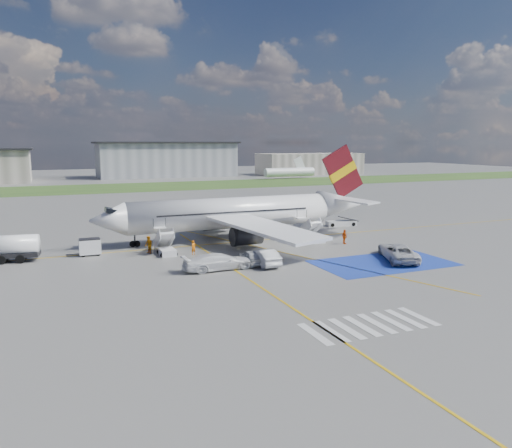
# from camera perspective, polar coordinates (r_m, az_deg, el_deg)

# --- Properties ---
(ground) EXTENTS (400.00, 400.00, 0.00)m
(ground) POSITION_cam_1_polar(r_m,az_deg,el_deg) (50.90, 2.54, -4.55)
(ground) COLOR #60605E
(ground) RESTS_ON ground
(grass_strip) EXTENTS (400.00, 30.00, 0.01)m
(grass_strip) POSITION_cam_1_polar(r_m,az_deg,el_deg) (141.70, -14.33, 4.07)
(grass_strip) COLOR #2D4C1E
(grass_strip) RESTS_ON ground
(taxiway_line_main) EXTENTS (120.00, 0.20, 0.01)m
(taxiway_line_main) POSITION_cam_1_polar(r_m,az_deg,el_deg) (61.67, -2.28, -2.09)
(taxiway_line_main) COLOR gold
(taxiway_line_main) RESTS_ON ground
(taxiway_line_cross) EXTENTS (0.20, 60.00, 0.01)m
(taxiway_line_cross) POSITION_cam_1_polar(r_m,az_deg,el_deg) (40.13, 2.27, -8.35)
(taxiway_line_cross) COLOR gold
(taxiway_line_cross) RESTS_ON ground
(taxiway_line_diag) EXTENTS (20.71, 56.45, 0.01)m
(taxiway_line_diag) POSITION_cam_1_polar(r_m,az_deg,el_deg) (61.67, -2.28, -2.09)
(taxiway_line_diag) COLOR gold
(taxiway_line_diag) RESTS_ON ground
(staging_box) EXTENTS (14.00, 8.00, 0.01)m
(staging_box) POSITION_cam_1_polar(r_m,az_deg,el_deg) (52.71, 14.34, -4.34)
(staging_box) COLOR #1A35A0
(staging_box) RESTS_ON ground
(crosswalk) EXTENTS (9.00, 4.00, 0.01)m
(crosswalk) POSITION_cam_1_polar(r_m,az_deg,el_deg) (35.17, 12.81, -11.17)
(crosswalk) COLOR silver
(crosswalk) RESTS_ON ground
(terminal_centre) EXTENTS (48.00, 18.00, 12.00)m
(terminal_centre) POSITION_cam_1_polar(r_m,az_deg,el_deg) (184.36, -10.16, 7.22)
(terminal_centre) COLOR gray
(terminal_centre) RESTS_ON ground
(terminal_east) EXTENTS (40.00, 16.00, 8.00)m
(terminal_east) POSITION_cam_1_polar(r_m,az_deg,el_deg) (197.82, 6.16, 6.86)
(terminal_east) COLOR gray
(terminal_east) RESTS_ON ground
(airliner) EXTENTS (36.81, 32.95, 11.92)m
(airliner) POSITION_cam_1_polar(r_m,az_deg,el_deg) (63.48, -1.67, 1.34)
(airliner) COLOR white
(airliner) RESTS_ON ground
(airstairs_fwd) EXTENTS (1.90, 5.20, 3.60)m
(airstairs_fwd) POSITION_cam_1_polar(r_m,az_deg,el_deg) (55.77, -10.24, -2.81)
(airstairs_fwd) COLOR white
(airstairs_fwd) RESTS_ON ground
(airstairs_aft) EXTENTS (1.90, 5.20, 3.60)m
(airstairs_aft) POSITION_cam_1_polar(r_m,az_deg,el_deg) (62.40, 6.55, -1.43)
(airstairs_aft) COLOR white
(airstairs_aft) RESTS_ON ground
(gpu_cart) EXTENTS (2.27, 1.49, 1.87)m
(gpu_cart) POSITION_cam_1_polar(r_m,az_deg,el_deg) (57.29, -18.45, -2.59)
(gpu_cart) COLOR white
(gpu_cart) RESTS_ON ground
(belt_loader) EXTENTS (4.89, 2.42, 1.42)m
(belt_loader) POSITION_cam_1_polar(r_m,az_deg,el_deg) (74.86, 9.75, 0.07)
(belt_loader) COLOR white
(belt_loader) RESTS_ON ground
(car_silver_a) EXTENTS (1.99, 4.36, 1.45)m
(car_silver_a) POSITION_cam_1_polar(r_m,az_deg,el_deg) (50.59, -0.55, -3.78)
(car_silver_a) COLOR silver
(car_silver_a) RESTS_ON ground
(car_silver_b) EXTENTS (1.82, 5.06, 1.66)m
(car_silver_b) POSITION_cam_1_polar(r_m,az_deg,el_deg) (50.13, 0.92, -3.78)
(car_silver_b) COLOR silver
(car_silver_b) RESTS_ON ground
(van_white_a) EXTENTS (4.98, 6.66, 2.27)m
(van_white_a) POSITION_cam_1_polar(r_m,az_deg,el_deg) (54.54, 15.92, -2.74)
(van_white_a) COLOR silver
(van_white_a) RESTS_ON ground
(van_white_b) EXTENTS (5.43, 2.26, 2.12)m
(van_white_b) POSITION_cam_1_polar(r_m,az_deg,el_deg) (48.39, -4.20, -4.00)
(van_white_b) COLOR white
(van_white_b) RESTS_ON ground
(crew_fwd) EXTENTS (0.69, 0.60, 1.61)m
(crew_fwd) POSITION_cam_1_polar(r_m,az_deg,el_deg) (55.12, -7.16, -2.68)
(crew_fwd) COLOR orange
(crew_fwd) RESTS_ON ground
(crew_nose) EXTENTS (1.01, 1.15, 1.97)m
(crew_nose) POSITION_cam_1_polar(r_m,az_deg,el_deg) (56.45, -12.17, -2.35)
(crew_nose) COLOR orange
(crew_nose) RESTS_ON ground
(crew_aft) EXTENTS (0.47, 1.06, 1.78)m
(crew_aft) POSITION_cam_1_polar(r_m,az_deg,el_deg) (61.34, 10.08, -1.45)
(crew_aft) COLOR #E25A0B
(crew_aft) RESTS_ON ground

